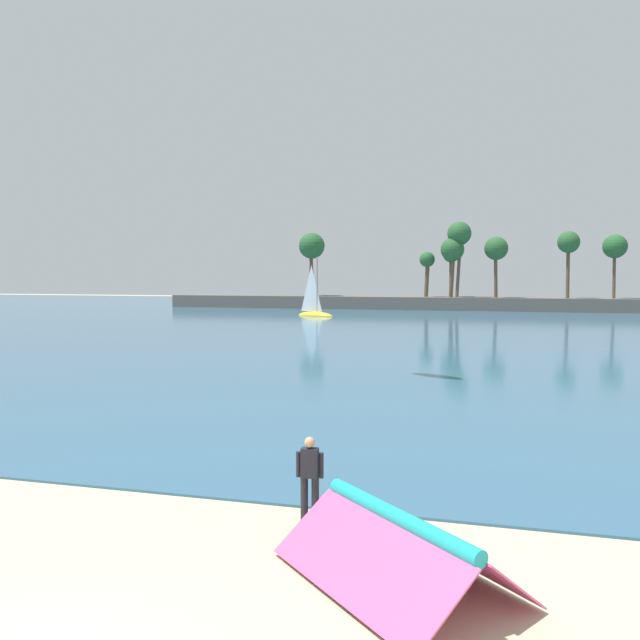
% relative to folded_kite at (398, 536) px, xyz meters
% --- Properties ---
extents(sea, '(220.00, 116.93, 0.06)m').
position_rel_folded_kite_xyz_m(sea, '(-3.97, 61.15, -0.72)').
color(sea, '#33607F').
rests_on(sea, ground).
extents(palm_headland, '(80.87, 6.26, 11.87)m').
position_rel_folded_kite_xyz_m(palm_headland, '(-1.26, 79.49, 2.58)').
color(palm_headland, '#605B54').
rests_on(palm_headland, ground).
extents(folded_kite, '(4.40, 4.36, 1.12)m').
position_rel_folded_kite_xyz_m(folded_kite, '(0.00, 0.00, 0.00)').
color(folded_kite, '#EA5693').
rests_on(folded_kite, ground).
extents(person_at_waterline, '(0.55, 0.23, 1.67)m').
position_rel_folded_kite_xyz_m(person_at_waterline, '(-2.04, 2.12, 0.15)').
color(person_at_waterline, '#23232D').
rests_on(person_at_waterline, ground).
extents(sailboat_mid_bay, '(5.20, 3.53, 7.31)m').
position_rel_folded_kite_xyz_m(sailboat_mid_bay, '(-18.49, 61.95, -0.03)').
color(sailboat_mid_bay, yellow).
rests_on(sailboat_mid_bay, sea).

